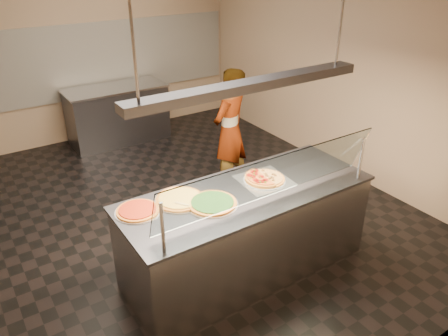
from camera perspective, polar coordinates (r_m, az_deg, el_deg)
ground at (r=5.61m, az=-5.36°, el=-5.40°), size 5.00×6.00×0.02m
wall_back at (r=7.69m, az=-16.99°, el=14.80°), size 5.00×0.02×3.00m
wall_front at (r=2.88m, az=23.22°, el=-6.64°), size 5.00×0.02×3.00m
wall_right at (r=6.46m, az=14.50°, el=12.91°), size 0.02×6.00×3.00m
tile_band at (r=7.70m, az=-16.72°, el=13.32°), size 4.90×0.02×1.20m
serving_counter at (r=4.37m, az=2.93°, el=-8.26°), size 2.47×0.94×0.93m
sneeze_guard at (r=3.74m, az=6.28°, el=-1.28°), size 2.23×0.18×0.54m
perforated_tray at (r=4.31m, az=5.25°, el=-1.53°), size 0.51×0.51×0.01m
half_pizza_pepperoni at (r=4.25m, az=4.25°, el=-1.52°), size 0.23×0.40×0.05m
half_pizza_sausage at (r=4.35m, az=6.24°, el=-0.97°), size 0.22×0.40×0.04m
pizza_spinach at (r=3.90m, az=-1.58°, el=-4.56°), size 0.47×0.47×0.03m
pizza_cheese at (r=3.99m, az=-5.84°, el=-4.00°), size 0.47×0.47×0.03m
pizza_tomato at (r=3.87m, az=-11.23°, el=-5.45°), size 0.40×0.40×0.03m
pizza_spatula at (r=3.89m, az=-4.67°, el=-4.59°), size 0.27×0.19×0.02m
prep_table at (r=7.59m, az=-13.70°, el=6.88°), size 1.63×0.74×0.93m
worker at (r=5.73m, az=0.77°, el=4.87°), size 0.71×0.60×1.65m
heat_lamp_housing at (r=3.72m, az=3.47°, el=10.73°), size 2.30×0.18×0.08m
lamp_rod_left at (r=3.11m, az=-11.94°, el=17.31°), size 0.02×0.02×1.01m
lamp_rod_right at (r=4.27m, az=15.23°, el=19.52°), size 0.02×0.02×1.01m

